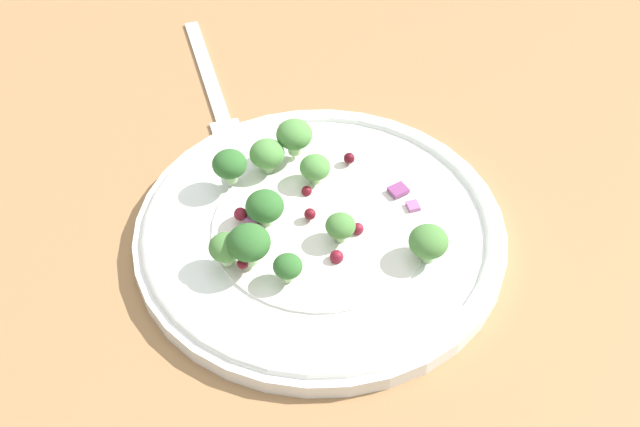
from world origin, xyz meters
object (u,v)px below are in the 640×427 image
broccoli_floret_2 (267,154)px  fork (213,88)px  broccoli_floret_1 (226,248)px  broccoli_floret_0 (230,165)px  plate (320,231)px

broccoli_floret_2 → fork: 12.95cm
broccoli_floret_1 → broccoli_floret_2: size_ratio=0.87×
broccoli_floret_0 → broccoli_floret_1: 7.77cm
broccoli_floret_0 → broccoli_floret_2: bearing=-178.0°
plate → broccoli_floret_0: broccoli_floret_0 is taller
plate → broccoli_floret_0: bearing=-62.6°
broccoli_floret_2 → fork: broccoli_floret_2 is taller
broccoli_floret_0 → broccoli_floret_2: 3.19cm
plate → broccoli_floret_2: broccoli_floret_2 is taller
plate → broccoli_floret_2: bearing=-86.2°
plate → broccoli_floret_1: (7.28, -0.15, 2.16)cm
broccoli_floret_1 → fork: bearing=-112.2°
broccoli_floret_2 → fork: bearing=-95.3°
broccoli_floret_2 → broccoli_floret_1: bearing=45.6°
broccoli_floret_1 → broccoli_floret_2: 9.72cm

